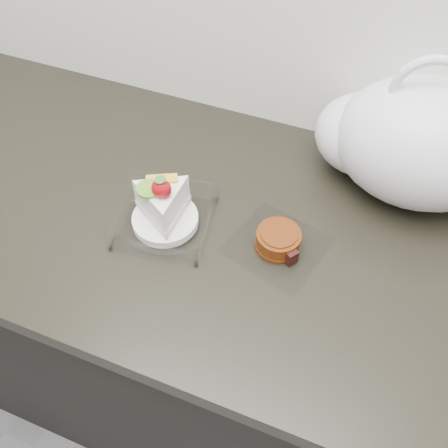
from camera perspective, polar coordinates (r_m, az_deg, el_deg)
name	(u,v)px	position (r m, az deg, el deg)	size (l,w,h in m)	color
counter	(210,328)	(1.31, -1.58, -11.78)	(2.04, 0.64, 0.90)	black
cake_tray	(164,212)	(0.90, -6.85, 1.40)	(0.19, 0.19, 0.13)	white
mooncake_wrap	(279,241)	(0.88, 6.26, -1.99)	(0.19, 0.18, 0.04)	white
plastic_bag	(410,141)	(0.97, 20.52, 8.88)	(0.36, 0.25, 0.29)	silver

